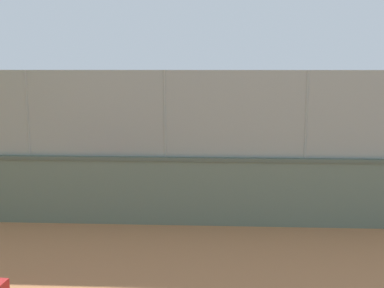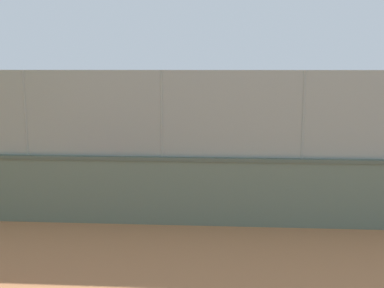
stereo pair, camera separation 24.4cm
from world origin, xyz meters
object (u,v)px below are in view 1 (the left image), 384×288
(player_baseline_waiting, at_px, (174,158))
(sports_ball, at_px, (159,150))
(player_crossing_court, at_px, (180,128))
(player_near_wall_returning, at_px, (285,133))
(spare_ball_by_wall, at_px, (127,212))

(player_baseline_waiting, distance_m, sports_ball, 5.73)
(player_crossing_court, relative_size, sports_ball, 9.52)
(player_baseline_waiting, xyz_separation_m, sports_ball, (1.01, -5.59, -0.77))
(player_crossing_court, distance_m, player_baseline_waiting, 6.25)
(player_crossing_court, height_order, sports_ball, player_crossing_court)
(player_near_wall_returning, distance_m, sports_ball, 5.54)
(player_baseline_waiting, height_order, sports_ball, player_baseline_waiting)
(player_crossing_court, relative_size, spare_ball_by_wall, 18.82)
(player_near_wall_returning, height_order, spare_ball_by_wall, player_near_wall_returning)
(player_baseline_waiting, distance_m, player_near_wall_returning, 7.19)
(sports_ball, bearing_deg, player_crossing_court, -144.10)
(player_near_wall_returning, relative_size, sports_ball, 8.33)
(player_near_wall_returning, bearing_deg, sports_ball, 0.33)
(player_near_wall_returning, bearing_deg, player_crossing_court, -7.79)
(player_crossing_court, distance_m, player_near_wall_returning, 4.63)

